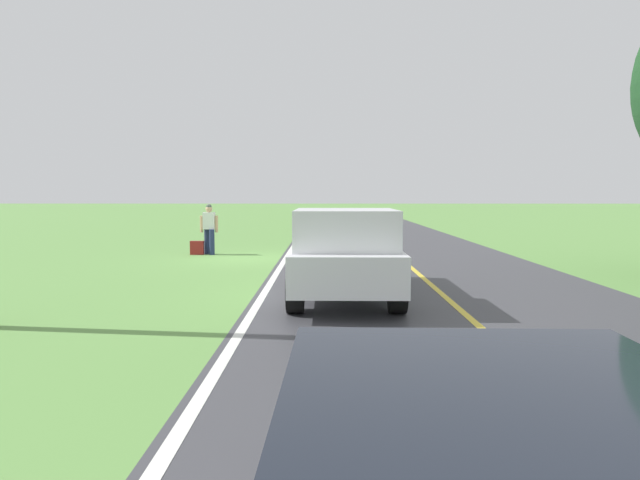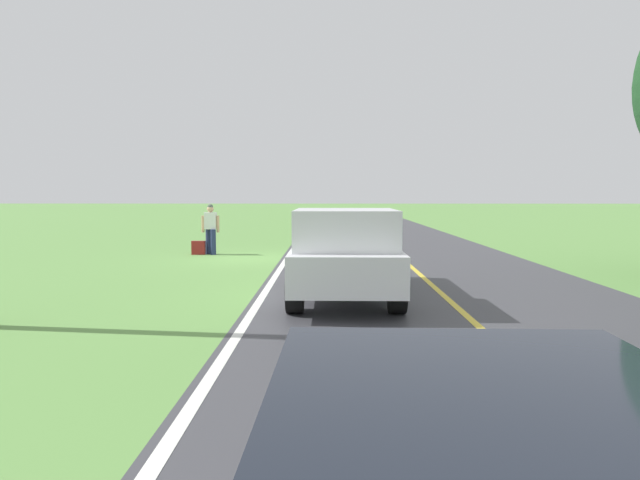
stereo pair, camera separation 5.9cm
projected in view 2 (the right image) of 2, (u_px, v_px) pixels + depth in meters
name	position (u px, v px, depth m)	size (l,w,h in m)	color
ground_plane	(251.00, 259.00, 18.47)	(200.00, 200.00, 0.00)	#609347
road_surface	(402.00, 259.00, 18.40)	(7.86, 120.00, 0.00)	#3D3D42
lane_edge_line	(287.00, 258.00, 18.46)	(0.16, 117.60, 0.00)	silver
lane_centre_line	(402.00, 259.00, 18.40)	(0.14, 117.60, 0.00)	gold
hitchhiker_walking	(211.00, 226.00, 19.70)	(0.62, 0.51, 1.75)	navy
suitcase_carried	(199.00, 248.00, 19.68)	(0.20, 0.46, 0.47)	maroon
pickup_truck_passing	(344.00, 251.00, 11.40)	(2.12, 5.41, 1.82)	silver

